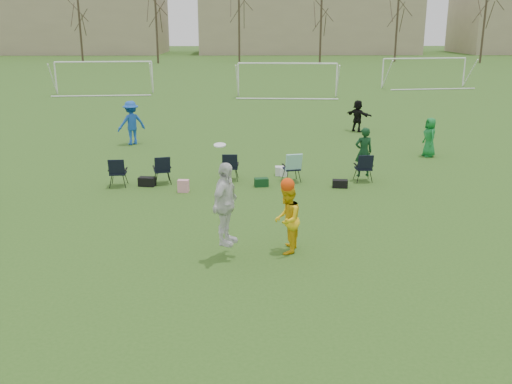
{
  "coord_description": "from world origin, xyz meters",
  "views": [
    {
      "loc": [
        0.96,
        -10.83,
        5.25
      ],
      "look_at": [
        1.18,
        2.63,
        1.25
      ],
      "focal_mm": 40.0,
      "sensor_mm": 36.0,
      "label": 1
    }
  ],
  "objects_px": {
    "goal_left": "(104,68)",
    "fielder_blue": "(131,123)",
    "goal_right": "(425,64)",
    "fielder_green_far": "(430,137)",
    "goal_mid": "(287,70)",
    "center_contest": "(254,210)",
    "fielder_black": "(358,116)"
  },
  "relations": [
    {
      "from": "fielder_blue",
      "to": "goal_left",
      "type": "bearing_deg",
      "value": -105.48
    },
    {
      "from": "fielder_green_far",
      "to": "fielder_black",
      "type": "xyz_separation_m",
      "value": [
        -1.88,
        5.61,
        -0.0
      ]
    },
    {
      "from": "goal_left",
      "to": "fielder_blue",
      "type": "bearing_deg",
      "value": -78.38
    },
    {
      "from": "fielder_green_far",
      "to": "goal_left",
      "type": "relative_size",
      "value": 0.22
    },
    {
      "from": "fielder_green_far",
      "to": "goal_mid",
      "type": "relative_size",
      "value": 0.22
    },
    {
      "from": "fielder_green_far",
      "to": "goal_right",
      "type": "height_order",
      "value": "goal_right"
    },
    {
      "from": "fielder_blue",
      "to": "center_contest",
      "type": "xyz_separation_m",
      "value": [
        5.3,
        -12.91,
        0.13
      ]
    },
    {
      "from": "fielder_blue",
      "to": "center_contest",
      "type": "height_order",
      "value": "center_contest"
    },
    {
      "from": "fielder_green_far",
      "to": "center_contest",
      "type": "relative_size",
      "value": 0.59
    },
    {
      "from": "goal_left",
      "to": "goal_right",
      "type": "xyz_separation_m",
      "value": [
        26.0,
        4.0,
        0.0
      ]
    },
    {
      "from": "center_contest",
      "to": "goal_mid",
      "type": "distance_m",
      "value": 30.54
    },
    {
      "from": "center_contest",
      "to": "goal_mid",
      "type": "bearing_deg",
      "value": 84.58
    },
    {
      "from": "fielder_blue",
      "to": "center_contest",
      "type": "distance_m",
      "value": 13.95
    },
    {
      "from": "fielder_black",
      "to": "fielder_blue",
      "type": "bearing_deg",
      "value": 62.67
    },
    {
      "from": "goal_left",
      "to": "goal_mid",
      "type": "distance_m",
      "value": 14.14
    },
    {
      "from": "fielder_green_far",
      "to": "center_contest",
      "type": "bearing_deg",
      "value": -41.74
    },
    {
      "from": "fielder_black",
      "to": "goal_mid",
      "type": "relative_size",
      "value": 0.21
    },
    {
      "from": "fielder_black",
      "to": "goal_mid",
      "type": "height_order",
      "value": "goal_mid"
    },
    {
      "from": "goal_right",
      "to": "goal_left",
      "type": "bearing_deg",
      "value": -179.25
    },
    {
      "from": "center_contest",
      "to": "goal_right",
      "type": "bearing_deg",
      "value": 67.75
    },
    {
      "from": "fielder_blue",
      "to": "goal_right",
      "type": "xyz_separation_m",
      "value": [
        20.18,
        23.48,
        0.95
      ]
    },
    {
      "from": "fielder_black",
      "to": "goal_left",
      "type": "relative_size",
      "value": 0.21
    },
    {
      "from": "fielder_green_far",
      "to": "fielder_black",
      "type": "distance_m",
      "value": 5.92
    },
    {
      "from": "goal_mid",
      "to": "center_contest",
      "type": "bearing_deg",
      "value": -91.42
    },
    {
      "from": "fielder_blue",
      "to": "goal_left",
      "type": "height_order",
      "value": "goal_left"
    },
    {
      "from": "fielder_black",
      "to": "goal_mid",
      "type": "bearing_deg",
      "value": -32.91
    },
    {
      "from": "goal_right",
      "to": "center_contest",
      "type": "bearing_deg",
      "value": -120.25
    },
    {
      "from": "goal_mid",
      "to": "goal_right",
      "type": "distance_m",
      "value": 13.42
    },
    {
      "from": "fielder_blue",
      "to": "fielder_black",
      "type": "distance_m",
      "value": 11.11
    },
    {
      "from": "fielder_blue",
      "to": "goal_mid",
      "type": "relative_size",
      "value": 0.26
    },
    {
      "from": "fielder_green_far",
      "to": "fielder_black",
      "type": "relative_size",
      "value": 1.0
    },
    {
      "from": "fielder_blue",
      "to": "fielder_green_far",
      "type": "height_order",
      "value": "fielder_blue"
    }
  ]
}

